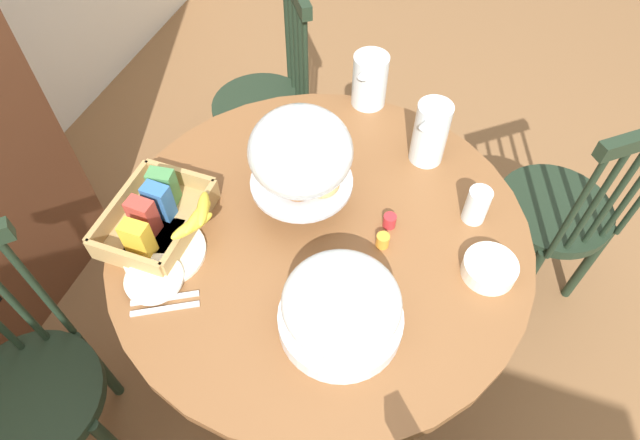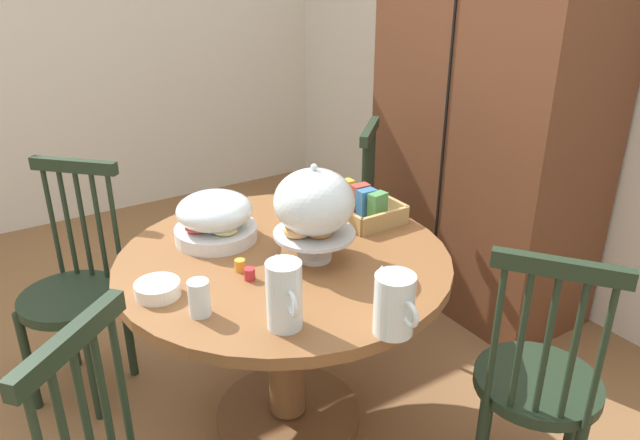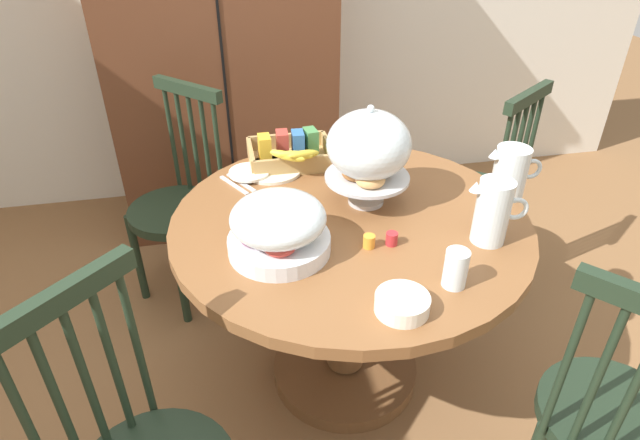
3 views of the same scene
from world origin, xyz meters
TOP-DOWN VIEW (x-y plane):
  - ground_plane at (0.00, 0.00)m, footprint 10.00×10.00m
  - wooden_armoire at (-0.23, 1.50)m, footprint 1.18×0.60m
  - dining_table at (0.11, 0.16)m, footprint 1.16×1.16m
  - windsor_chair_near_window at (0.66, -0.53)m, footprint 0.47×0.47m
  - windsor_chair_by_cabinet at (0.84, 0.66)m, footprint 0.46×0.46m
  - windsor_chair_facing_door at (-0.48, 0.81)m, footprint 0.47×0.47m
  - pastry_stand_with_dome at (0.19, 0.24)m, footprint 0.28×0.28m
  - fruit_platter_covered at (-0.14, 0.02)m, footprint 0.30×0.30m
  - orange_juice_pitcher at (0.67, 0.19)m, footprint 0.20×0.11m
  - milk_pitcher at (0.49, -0.05)m, footprint 0.18×0.10m
  - cereal_basket at (-0.02, 0.58)m, footprint 0.32×0.30m
  - china_plate_large at (-0.10, 0.53)m, footprint 0.22×0.22m
  - china_plate_small at (-0.18, 0.51)m, footprint 0.15×0.15m
  - cereal_bowl at (0.13, -0.29)m, footprint 0.14×0.14m
  - drinking_glass at (0.30, -0.22)m, footprint 0.06×0.06m
  - jam_jar_strawberry at (0.20, -0.01)m, footprint 0.04×0.04m
  - jam_jar_apricot at (0.13, -0.01)m, footprint 0.04×0.04m
  - table_knife at (-0.22, 0.46)m, footprint 0.10×0.15m
  - dinner_fork at (-0.24, 0.44)m, footprint 0.10×0.15m
  - soup_spoon at (0.03, 0.60)m, footprint 0.10×0.15m

SIDE VIEW (x-z plane):
  - ground_plane at x=0.00m, z-range 0.00..0.00m
  - windsor_chair_near_window at x=0.66m, z-range -0.03..0.94m
  - windsor_chair_by_cabinet at x=0.84m, z-range -0.03..0.94m
  - windsor_chair_facing_door at x=-0.48m, z-range -0.03..0.94m
  - dining_table at x=0.11m, z-range 0.15..0.89m
  - table_knife at x=-0.22m, z-range 0.74..0.75m
  - dinner_fork at x=-0.24m, z-range 0.74..0.75m
  - soup_spoon at x=0.03m, z-range 0.74..0.75m
  - china_plate_large at x=-0.10m, z-range 0.74..0.75m
  - china_plate_small at x=-0.18m, z-range 0.75..0.76m
  - jam_jar_strawberry at x=0.20m, z-range 0.74..0.78m
  - jam_jar_apricot at x=0.13m, z-range 0.74..0.78m
  - cereal_bowl at x=0.13m, z-range 0.74..0.78m
  - cereal_basket at x=-0.02m, z-range 0.73..0.85m
  - drinking_glass at x=0.30m, z-range 0.74..0.85m
  - orange_juice_pitcher at x=0.67m, z-range 0.73..0.91m
  - fruit_platter_covered at x=-0.14m, z-range 0.74..0.92m
  - milk_pitcher at x=0.49m, z-range 0.73..0.93m
  - pastry_stand_with_dome at x=0.19m, z-range 0.77..1.11m
  - wooden_armoire at x=-0.23m, z-range 0.00..1.96m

